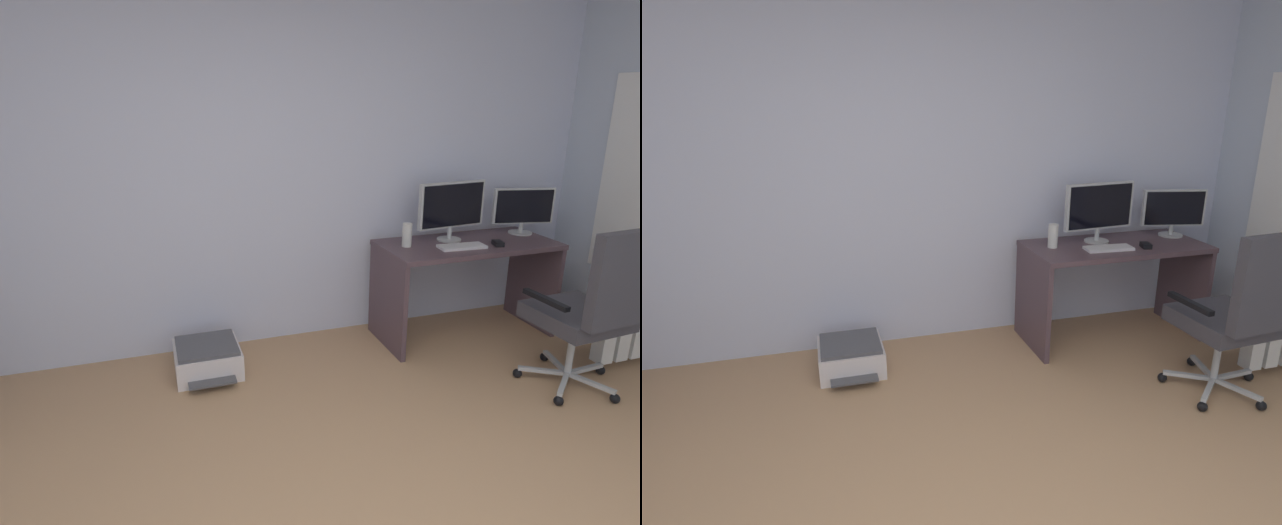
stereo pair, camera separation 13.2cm
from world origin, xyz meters
The scene contains 9 objects.
wall_back centered at (0.00, 2.56, 1.38)m, with size 5.56×0.10×2.77m, color silver.
desk centered at (1.63, 2.12, 0.53)m, with size 1.31×0.60×0.74m.
monitor_main centered at (1.53, 2.22, 0.99)m, with size 0.56×0.18×0.44m.
monitor_secondary centered at (2.17, 2.22, 0.94)m, with size 0.48×0.18×0.36m.
keyboard centered at (1.51, 2.01, 0.75)m, with size 0.34×0.13×0.02m, color silver.
computer_mouse centered at (1.79, 1.98, 0.75)m, with size 0.06×0.10×0.03m, color black.
desktop_speaker centered at (1.15, 2.17, 0.82)m, with size 0.07×0.07×0.17m, color silver.
office_chair centered at (1.87, 1.15, 0.58)m, with size 0.63×0.64×1.08m.
printer centered at (-0.32, 2.13, 0.10)m, with size 0.42×0.50×0.20m.
Camera 2 is at (-0.47, -1.14, 1.80)m, focal length 29.57 mm.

